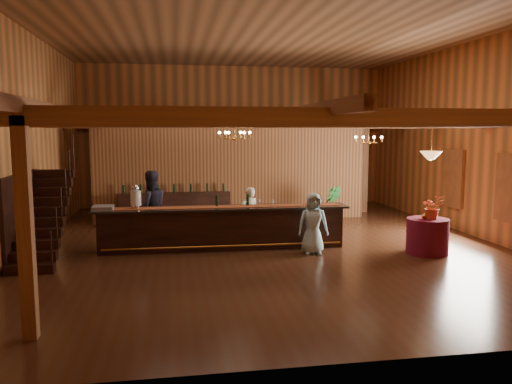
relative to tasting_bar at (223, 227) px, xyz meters
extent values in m
plane|color=#3F2012|center=(1.22, 0.43, -0.54)|extent=(14.00, 14.00, 0.00)
plane|color=#9A6943|center=(1.22, 0.43, 4.96)|extent=(14.00, 14.00, 0.00)
cube|color=#C36C35|center=(1.22, 7.43, 2.21)|extent=(12.00, 0.10, 5.50)
cube|color=#C36C35|center=(1.22, -6.57, 2.21)|extent=(12.00, 0.10, 5.50)
cube|color=#C36C35|center=(-4.78, 0.43, 2.21)|extent=(0.10, 14.00, 5.50)
cube|color=#C36C35|center=(7.22, 0.43, 2.21)|extent=(0.10, 14.00, 5.50)
cube|color=#9A5D31|center=(1.22, -5.07, 2.66)|extent=(11.90, 0.20, 0.28)
cube|color=#9A5D31|center=(1.22, -2.57, 2.66)|extent=(11.90, 0.20, 0.28)
cube|color=#9A5D31|center=(1.22, -0.07, 2.66)|extent=(11.90, 0.20, 0.28)
cube|color=#9A5D31|center=(1.22, 2.43, 2.66)|extent=(11.90, 0.20, 0.28)
cube|color=#9A5D31|center=(1.22, 4.93, 2.66)|extent=(11.90, 0.20, 0.28)
cube|color=#9A5D31|center=(1.22, 7.23, 2.66)|extent=(11.90, 0.20, 0.28)
cube|color=#9A5D31|center=(-3.28, 0.43, 2.80)|extent=(0.18, 13.90, 0.22)
cube|color=#9A5D31|center=(1.22, 0.43, 2.80)|extent=(0.18, 13.90, 0.22)
cube|color=#9A5D31|center=(5.72, 0.43, 2.80)|extent=(0.18, 13.90, 0.22)
cube|color=#9A5D31|center=(-3.28, 4.93, 1.06)|extent=(0.20, 0.20, 3.20)
cube|color=#9A5D31|center=(5.72, 4.93, 1.06)|extent=(0.20, 0.20, 3.20)
cube|color=#9A5D31|center=(-3.28, -5.07, 1.06)|extent=(0.20, 0.20, 3.20)
cube|color=brown|center=(0.72, 3.93, 1.01)|extent=(9.00, 0.18, 3.10)
cube|color=white|center=(7.17, -1.17, 1.01)|extent=(0.12, 1.05, 1.75)
cube|color=white|center=(7.17, 1.43, 1.01)|extent=(0.12, 1.05, 1.75)
cube|color=black|center=(-4.23, -1.57, -0.44)|extent=(1.00, 0.28, 0.20)
cube|color=black|center=(-4.23, -1.29, -0.24)|extent=(1.00, 0.28, 0.20)
cube|color=black|center=(-4.23, -1.01, -0.04)|extent=(1.00, 0.28, 0.20)
cube|color=black|center=(-4.23, -0.73, 0.16)|extent=(1.00, 0.28, 0.20)
cube|color=black|center=(-4.23, -0.45, 0.36)|extent=(1.00, 0.28, 0.20)
cube|color=black|center=(-4.23, -0.17, 0.56)|extent=(1.00, 0.28, 0.20)
cube|color=black|center=(-4.23, 0.11, 0.76)|extent=(1.00, 0.28, 0.20)
cube|color=black|center=(-4.23, 0.39, 0.96)|extent=(1.00, 0.28, 0.20)
cube|color=black|center=(-4.23, 0.67, 1.16)|extent=(1.00, 0.28, 0.20)
cube|color=black|center=(-4.23, 0.95, 1.36)|extent=(1.00, 0.28, 0.20)
cube|color=black|center=(2.22, 5.93, 0.01)|extent=(1.20, 0.60, 1.10)
cube|color=brown|center=(-0.78, 5.93, -0.04)|extent=(1.00, 0.60, 1.00)
cube|color=black|center=(0.00, 0.00, -0.03)|extent=(6.13, 0.78, 1.02)
cube|color=black|center=(0.00, 0.00, 0.50)|extent=(6.44, 0.92, 0.05)
cube|color=maroon|center=(0.00, 0.00, 0.53)|extent=(6.02, 0.53, 0.01)
cylinder|color=#B6742B|center=(0.00, -0.41, -0.39)|extent=(5.91, 0.17, 0.05)
cylinder|color=silver|center=(-2.14, 0.09, 0.57)|extent=(0.18, 0.18, 0.08)
cylinder|color=silver|center=(-2.14, 0.09, 0.79)|extent=(0.26, 0.26, 0.36)
sphere|color=silver|center=(-2.14, 0.09, 1.04)|extent=(0.18, 0.18, 0.18)
cube|color=gray|center=(-2.92, 0.01, 0.58)|extent=(0.50, 0.50, 0.10)
cube|color=brown|center=(2.22, -0.10, 0.68)|extent=(0.06, 0.06, 0.30)
cube|color=brown|center=(2.50, -0.10, 0.68)|extent=(0.06, 0.06, 0.30)
cylinder|color=brown|center=(2.36, -0.10, 0.71)|extent=(0.24, 0.24, 0.24)
cylinder|color=black|center=(-0.13, 0.13, 0.68)|extent=(0.07, 0.07, 0.30)
cylinder|color=black|center=(0.66, 0.11, 0.68)|extent=(0.07, 0.07, 0.30)
cube|color=black|center=(-1.19, 3.68, -0.04)|extent=(3.61, 1.14, 1.00)
cylinder|color=#5A0D1F|center=(4.88, -1.34, -0.11)|extent=(1.00, 1.00, 0.86)
cylinder|color=#B6742B|center=(0.32, -0.01, 2.45)|extent=(0.02, 0.02, 0.41)
sphere|color=#B6742B|center=(0.32, -0.01, 2.25)|extent=(0.12, 0.12, 0.12)
torus|color=#B6742B|center=(0.32, -0.01, 2.35)|extent=(0.80, 0.80, 0.04)
cylinder|color=#B6742B|center=(4.19, 0.85, 2.38)|extent=(0.02, 0.02, 0.54)
sphere|color=#B6742B|center=(4.19, 0.85, 2.11)|extent=(0.12, 0.12, 0.12)
torus|color=#B6742B|center=(4.19, 0.85, 2.21)|extent=(0.80, 0.80, 0.04)
cylinder|color=#B6742B|center=(4.88, -1.34, 2.26)|extent=(0.02, 0.02, 0.80)
cone|color=#DC9653|center=(4.88, -1.34, 1.86)|extent=(0.52, 0.52, 0.20)
imported|color=silver|center=(0.78, 0.66, 0.20)|extent=(0.63, 0.52, 1.49)
imported|color=#242435|center=(-1.83, 0.84, 0.43)|extent=(1.14, 1.02, 1.95)
imported|color=#A7D7E6|center=(2.12, -0.89, 0.21)|extent=(0.77, 0.54, 1.50)
imported|color=#1C571F|center=(3.76, 2.82, 0.08)|extent=(0.77, 0.66, 1.25)
imported|color=#CB4A25|center=(4.95, -1.41, 0.62)|extent=(0.55, 0.48, 0.60)
imported|color=#B6742B|center=(4.79, -1.33, 0.46)|extent=(0.17, 0.17, 0.27)
camera|label=1|loc=(-1.19, -12.43, 2.46)|focal=35.00mm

